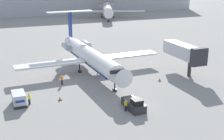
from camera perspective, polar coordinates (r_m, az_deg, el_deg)
The scene contains 11 objects.
ground_plane at distance 47.31m, azimuth 4.19°, elevation -6.89°, with size 600.00×600.00×0.00m, color gray.
airplane_main at distance 62.98m, azimuth -3.98°, elevation 2.54°, with size 30.01×29.90×10.97m.
pushback_tug at distance 46.63m, azimuth 4.00°, elevation -6.29°, with size 2.03×4.71×1.91m.
luggage_cart at distance 49.89m, azimuth -16.67°, elevation -5.06°, with size 1.88×3.50×1.98m.
worker_near_tug at distance 45.75m, azimuth 2.52°, elevation -6.45°, with size 0.40×0.25×1.77m.
worker_by_wing at distance 57.02m, azimuth -9.16°, elevation -1.74°, with size 0.40×0.26×1.86m.
worker_on_apron at distance 49.68m, azimuth -14.92°, elevation -5.04°, with size 0.40×0.25×1.82m.
traffic_cone_left at distance 50.39m, azimuth -9.50°, elevation -5.17°, with size 0.59×0.59×0.63m.
traffic_cone_right at distance 59.15m, azimuth 8.72°, elevation -1.70°, with size 0.54×0.54×0.68m.
airplane_parked_far_left at distance 144.30m, azimuth -0.82°, elevation 11.03°, with size 33.10×32.43×10.95m.
jet_bridge at distance 63.66m, azimuth 13.09°, elevation 3.27°, with size 3.20×11.15×6.19m.
Camera 1 is at (-19.50, -38.56, 19.25)m, focal length 50.00 mm.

